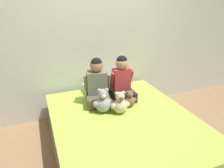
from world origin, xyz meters
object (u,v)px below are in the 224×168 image
(child_on_right, at_px, (122,82))
(teddy_bear_held_by_right_child, at_px, (129,100))
(teddy_bear_held_by_left_child, at_px, (103,102))
(bed, at_px, (124,133))
(teddy_bear_between_children, at_px, (120,104))
(pillow_at_headboard, at_px, (102,88))
(child_on_left, at_px, (97,85))

(child_on_right, height_order, teddy_bear_held_by_right_child, child_on_right)
(teddy_bear_held_by_left_child, xyz_separation_m, teddy_bear_held_by_right_child, (0.36, 0.00, -0.04))
(bed, height_order, child_on_right, child_on_right)
(teddy_bear_between_children, height_order, pillow_at_headboard, teddy_bear_between_children)
(child_on_left, distance_m, pillow_at_headboard, 0.42)
(pillow_at_headboard, bearing_deg, teddy_bear_between_children, -90.16)
(teddy_bear_held_by_left_child, distance_m, teddy_bear_held_by_right_child, 0.36)
(child_on_right, distance_m, teddy_bear_between_children, 0.41)
(bed, bearing_deg, teddy_bear_held_by_right_child, 51.36)
(child_on_right, distance_m, teddy_bear_held_by_right_child, 0.29)
(teddy_bear_held_by_left_child, height_order, teddy_bear_held_by_right_child, teddy_bear_held_by_left_child)
(bed, height_order, teddy_bear_between_children, teddy_bear_between_children)
(teddy_bear_held_by_left_child, bearing_deg, child_on_left, 97.65)
(bed, xyz_separation_m, teddy_bear_between_children, (-0.00, 0.12, 0.35))
(child_on_left, height_order, pillow_at_headboard, child_on_left)
(teddy_bear_held_by_left_child, relative_size, teddy_bear_held_by_right_child, 1.39)
(teddy_bear_held_by_right_child, bearing_deg, teddy_bear_held_by_left_child, 179.92)
(teddy_bear_held_by_left_child, xyz_separation_m, pillow_at_headboard, (0.18, 0.57, -0.08))
(child_on_right, relative_size, pillow_at_headboard, 1.16)
(bed, distance_m, pillow_at_headboard, 0.84)
(child_on_right, height_order, teddy_bear_held_by_left_child, child_on_right)
(teddy_bear_held_by_right_child, relative_size, pillow_at_headboard, 0.43)
(child_on_right, xyz_separation_m, teddy_bear_between_children, (-0.18, -0.35, -0.13))
(teddy_bear_between_children, bearing_deg, teddy_bear_held_by_left_child, 158.62)
(teddy_bear_between_children, bearing_deg, child_on_right, 69.87)
(child_on_left, xyz_separation_m, teddy_bear_between_children, (0.17, -0.35, -0.14))
(bed, relative_size, teddy_bear_between_children, 6.82)
(teddy_bear_between_children, bearing_deg, pillow_at_headboard, 97.33)
(teddy_bear_held_by_right_child, xyz_separation_m, teddy_bear_between_children, (-0.18, -0.10, 0.03))
(child_on_right, relative_size, teddy_bear_held_by_left_child, 1.94)
(bed, xyz_separation_m, teddy_bear_held_by_right_child, (0.18, 0.22, 0.32))
(child_on_left, relative_size, teddy_bear_between_children, 2.16)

